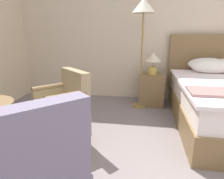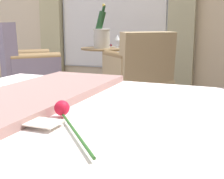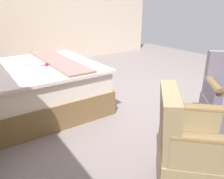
# 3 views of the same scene
# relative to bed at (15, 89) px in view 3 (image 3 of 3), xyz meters

# --- Properties ---
(ground_plane) EXTENTS (7.89, 7.89, 0.00)m
(ground_plane) POSITION_rel_bed_xyz_m (-0.58, -1.72, -0.37)
(ground_plane) COLOR gray
(wall_far_side) EXTENTS (0.12, 5.72, 2.81)m
(wall_far_side) POSITION_rel_bed_xyz_m (2.68, -1.72, 1.03)
(wall_far_side) COLOR beige
(wall_far_side) RESTS_ON ground
(bed) EXTENTS (1.64, 2.16, 1.27)m
(bed) POSITION_rel_bed_xyz_m (0.00, 0.00, 0.00)
(bed) COLOR olive
(bed) RESTS_ON ground
(armchair_by_window) EXTENTS (0.74, 0.74, 0.87)m
(armchair_by_window) POSITION_rel_bed_xyz_m (-2.19, -0.82, 0.03)
(armchair_by_window) COLOR olive
(armchair_by_window) RESTS_ON ground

